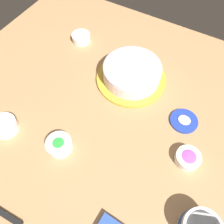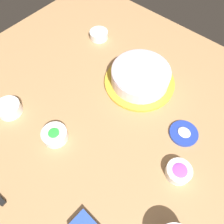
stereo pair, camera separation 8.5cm
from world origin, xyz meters
The scene contains 7 objects.
ground_plane centered at (0.00, 0.00, 0.00)m, with size 1.54×1.54×0.00m, color tan.
frosted_cake centered at (0.03, -0.32, 0.04)m, with size 0.30×0.30×0.10m.
frosting_tub_lid centered at (-0.24, -0.23, 0.01)m, with size 0.11×0.11×0.02m.
sprinkle_bowl_green centered at (0.11, 0.09, 0.02)m, with size 0.09×0.09×0.04m.
sprinkle_bowl_rainbow centered at (-0.31, -0.09, 0.02)m, with size 0.09×0.09×0.04m.
sprinkle_bowl_orange centered at (0.36, -0.42, 0.02)m, with size 0.09×0.09×0.04m.
sprinkle_bowl_blue centered at (0.34, 0.14, 0.02)m, with size 0.10×0.10×0.04m.
Camera 2 is at (-0.28, 0.22, 0.76)m, focal length 35.55 mm.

